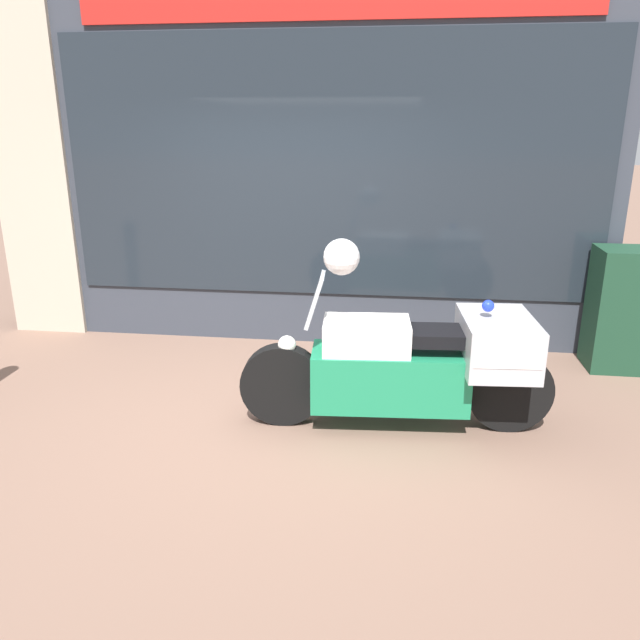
% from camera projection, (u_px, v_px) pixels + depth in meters
% --- Properties ---
extents(ground_plane, '(60.00, 60.00, 0.00)m').
position_uv_depth(ground_plane, '(259.00, 416.00, 5.05)').
color(ground_plane, '#7A5B4C').
extents(shop_building, '(6.41, 0.55, 3.54)m').
position_uv_depth(shop_building, '(260.00, 171.00, 6.43)').
color(shop_building, '#333842').
rests_on(shop_building, ground).
extents(window_display, '(5.15, 0.30, 1.97)m').
position_uv_depth(window_display, '(329.00, 295.00, 6.78)').
color(window_display, slate).
rests_on(window_display, ground).
extents(paramedic_motorcycle, '(2.39, 0.81, 1.21)m').
position_uv_depth(paramedic_motorcycle, '(419.00, 363.00, 4.72)').
color(paramedic_motorcycle, black).
rests_on(paramedic_motorcycle, ground).
extents(utility_cabinet, '(0.86, 0.48, 1.16)m').
position_uv_depth(utility_cabinet, '(639.00, 310.00, 5.85)').
color(utility_cabinet, '#193D28').
rests_on(utility_cabinet, ground).
extents(white_helmet, '(0.27, 0.27, 0.27)m').
position_uv_depth(white_helmet, '(342.00, 257.00, 4.51)').
color(white_helmet, white).
rests_on(white_helmet, paramedic_motorcycle).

